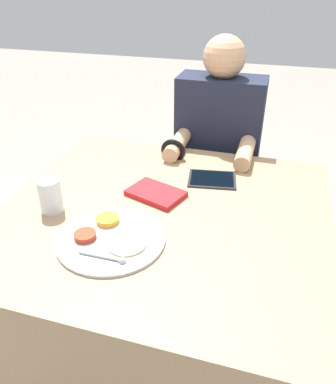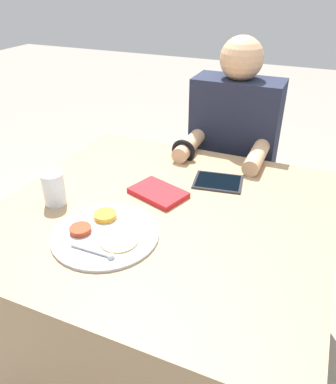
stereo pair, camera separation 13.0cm
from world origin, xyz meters
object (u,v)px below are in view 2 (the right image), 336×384
at_px(tablet_device, 218,182).
at_px(drinking_glass, 54,189).
at_px(thali_tray, 105,234).
at_px(red_notebook, 158,193).
at_px(person_diner, 231,169).

distance_m(tablet_device, drinking_glass, 0.62).
xyz_separation_m(thali_tray, tablet_device, (0.23, 0.47, -0.00)).
relative_size(thali_tray, red_notebook, 1.46).
bearing_deg(person_diner, thali_tray, -101.17).
bearing_deg(red_notebook, drinking_glass, -148.16).
bearing_deg(thali_tray, red_notebook, 79.73).
distance_m(person_diner, drinking_glass, 0.95).
bearing_deg(red_notebook, tablet_device, 44.89).
bearing_deg(drinking_glass, red_notebook, 31.84).
distance_m(red_notebook, tablet_device, 0.25).
height_order(red_notebook, person_diner, person_diner).
distance_m(thali_tray, person_diner, 0.94).
distance_m(thali_tray, tablet_device, 0.52).
bearing_deg(thali_tray, person_diner, 78.83).
xyz_separation_m(thali_tray, red_notebook, (0.05, 0.29, 0.00)).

